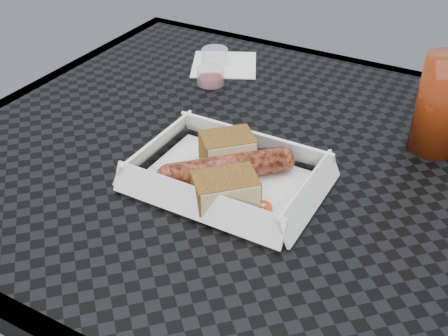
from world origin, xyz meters
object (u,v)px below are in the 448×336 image
patio_table (222,184)px  bratwurst (227,168)px  drink_glass (442,105)px  food_tray (228,181)px

patio_table → bratwurst: (0.05, -0.08, 0.10)m
drink_glass → bratwurst: bearing=-135.3°
bratwurst → drink_glass: (0.22, 0.22, 0.05)m
bratwurst → drink_glass: bearing=44.7°
patio_table → bratwurst: size_ratio=5.41×
patio_table → food_tray: size_ratio=3.64×
bratwurst → food_tray: bearing=-43.0°
patio_table → food_tray: 0.13m
food_tray → bratwurst: bratwurst is taller
patio_table → drink_glass: bearing=26.5°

